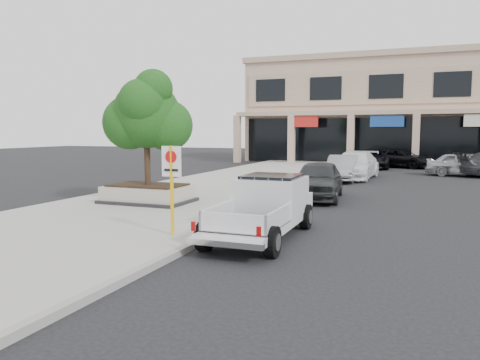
% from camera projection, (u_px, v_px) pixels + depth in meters
% --- Properties ---
extents(ground, '(120.00, 120.00, 0.00)m').
position_uv_depth(ground, '(279.00, 235.00, 12.67)').
color(ground, black).
rests_on(ground, ground).
extents(sidewalk, '(8.00, 52.00, 0.15)m').
position_uv_depth(sidewalk, '(197.00, 195.00, 20.22)').
color(sidewalk, gray).
rests_on(sidewalk, ground).
extents(curb, '(0.20, 52.00, 0.15)m').
position_uv_depth(curb, '(285.00, 200.00, 18.78)').
color(curb, gray).
rests_on(curb, ground).
extents(strip_mall, '(40.55, 12.43, 9.50)m').
position_uv_depth(strip_mall, '(479.00, 109.00, 40.70)').
color(strip_mall, '#C8A18D').
rests_on(strip_mall, ground).
extents(planter, '(3.20, 2.20, 0.68)m').
position_uv_depth(planter, '(148.00, 194.00, 17.60)').
color(planter, black).
rests_on(planter, sidewalk).
extents(planter_tree, '(2.90, 2.55, 4.00)m').
position_uv_depth(planter_tree, '(152.00, 115.00, 17.38)').
color(planter_tree, black).
rests_on(planter_tree, planter).
extents(no_parking_sign, '(0.55, 0.09, 2.30)m').
position_uv_depth(no_parking_sign, '(172.00, 178.00, 11.94)').
color(no_parking_sign, yellow).
rests_on(no_parking_sign, sidewalk).
extents(hedge, '(1.10, 0.99, 0.93)m').
position_uv_depth(hedge, '(248.00, 198.00, 15.48)').
color(hedge, '#134414').
rests_on(hedge, sidewalk).
extents(pickup_truck, '(1.94, 5.14, 1.61)m').
position_uv_depth(pickup_truck, '(261.00, 208.00, 12.25)').
color(pickup_truck, silver).
rests_on(pickup_truck, ground).
extents(curb_car_a, '(2.36, 4.84, 1.59)m').
position_uv_depth(curb_car_a, '(318.00, 180.00, 19.44)').
color(curb_car_a, '#292B2D').
rests_on(curb_car_a, ground).
extents(curb_car_b, '(1.67, 4.45, 1.45)m').
position_uv_depth(curb_car_b, '(342.00, 168.00, 26.50)').
color(curb_car_b, '#919398').
rests_on(curb_car_b, ground).
extents(curb_car_c, '(2.62, 5.67, 1.61)m').
position_uv_depth(curb_car_c, '(355.00, 165.00, 27.76)').
color(curb_car_c, white).
rests_on(curb_car_c, ground).
extents(curb_car_d, '(2.93, 5.44, 1.45)m').
position_uv_depth(curb_car_d, '(372.00, 159.00, 35.50)').
color(curb_car_d, black).
rests_on(curb_car_d, ground).
extents(lot_car_a, '(4.51, 2.10, 1.49)m').
position_uv_depth(lot_car_a, '(463.00, 164.00, 29.19)').
color(lot_car_a, '#9C9FA4').
rests_on(lot_car_a, ground).
extents(lot_car_d, '(5.60, 4.08, 1.41)m').
position_uv_depth(lot_car_d, '(401.00, 158.00, 36.08)').
color(lot_car_d, black).
rests_on(lot_car_d, ground).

